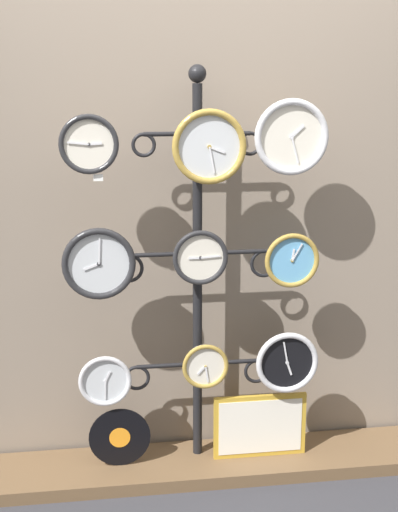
# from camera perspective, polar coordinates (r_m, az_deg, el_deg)

# --- Properties ---
(shop_wall) EXTENTS (4.40, 0.04, 2.80)m
(shop_wall) POSITION_cam_1_polar(r_m,az_deg,el_deg) (3.27, -0.53, 7.03)
(shop_wall) COLOR gray
(shop_wall) RESTS_ON ground_plane
(low_shelf) EXTENTS (2.20, 0.36, 0.06)m
(low_shelf) POSITION_cam_1_polar(r_m,az_deg,el_deg) (3.50, 0.02, -16.32)
(low_shelf) COLOR brown
(low_shelf) RESTS_ON ground_plane
(display_stand) EXTENTS (0.74, 0.43, 1.86)m
(display_stand) POSITION_cam_1_polar(r_m,az_deg,el_deg) (3.30, -0.12, -7.04)
(display_stand) COLOR black
(display_stand) RESTS_ON ground_plane
(clock_top_left) EXTENTS (0.24, 0.04, 0.24)m
(clock_top_left) POSITION_cam_1_polar(r_m,az_deg,el_deg) (2.96, -8.81, 8.83)
(clock_top_left) COLOR silver
(clock_top_center) EXTENTS (0.31, 0.04, 0.31)m
(clock_top_center) POSITION_cam_1_polar(r_m,az_deg,el_deg) (2.99, 0.82, 8.73)
(clock_top_center) COLOR silver
(clock_top_right) EXTENTS (0.32, 0.04, 0.32)m
(clock_top_right) POSITION_cam_1_polar(r_m,az_deg,el_deg) (3.08, 7.40, 9.42)
(clock_top_right) COLOR silver
(clock_middle_left) EXTENTS (0.31, 0.04, 0.31)m
(clock_middle_left) POSITION_cam_1_polar(r_m,az_deg,el_deg) (3.06, -8.02, -0.61)
(clock_middle_left) COLOR silver
(clock_middle_center) EXTENTS (0.24, 0.04, 0.24)m
(clock_middle_center) POSITION_cam_1_polar(r_m,az_deg,el_deg) (3.09, 0.12, -0.11)
(clock_middle_center) COLOR silver
(clock_middle_right) EXTENTS (0.25, 0.04, 0.25)m
(clock_middle_right) POSITION_cam_1_polar(r_m,az_deg,el_deg) (3.17, 7.43, -0.34)
(clock_middle_right) COLOR #60A8DB
(clock_bottom_left) EXTENTS (0.24, 0.04, 0.24)m
(clock_bottom_left) POSITION_cam_1_polar(r_m,az_deg,el_deg) (3.25, -7.52, -9.86)
(clock_bottom_left) COLOR silver
(clock_bottom_center) EXTENTS (0.21, 0.04, 0.21)m
(clock_bottom_center) POSITION_cam_1_polar(r_m,az_deg,el_deg) (3.23, 0.50, -8.80)
(clock_bottom_center) COLOR silver
(clock_bottom_right) EXTENTS (0.29, 0.04, 0.29)m
(clock_bottom_right) POSITION_cam_1_polar(r_m,az_deg,el_deg) (3.30, 7.05, -8.44)
(clock_bottom_right) COLOR black
(vinyl_record) EXTENTS (0.28, 0.01, 0.28)m
(vinyl_record) POSITION_cam_1_polar(r_m,az_deg,el_deg) (3.38, -6.36, -14.22)
(vinyl_record) COLOR black
(vinyl_record) RESTS_ON low_shelf
(picture_frame) EXTENTS (0.44, 0.02, 0.31)m
(picture_frame) POSITION_cam_1_polar(r_m,az_deg,el_deg) (3.45, 4.89, -13.38)
(picture_frame) COLOR gold
(picture_frame) RESTS_ON low_shelf
(price_tag_upper) EXTENTS (0.04, 0.00, 0.03)m
(price_tag_upper) POSITION_cam_1_polar(r_m,az_deg,el_deg) (2.97, -8.07, 6.22)
(price_tag_upper) COLOR white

